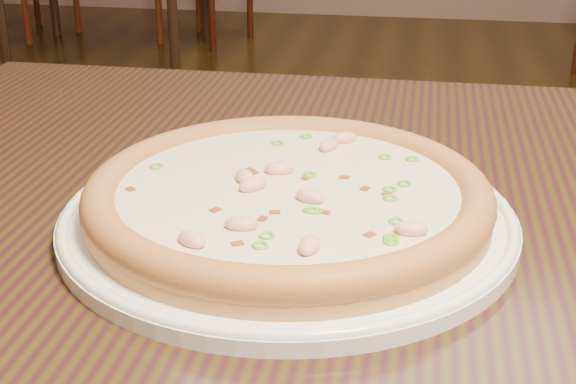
# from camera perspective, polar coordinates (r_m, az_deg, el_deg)

# --- Properties ---
(hero_table) EXTENTS (1.20, 0.80, 0.75)m
(hero_table) POSITION_cam_1_polar(r_m,az_deg,el_deg) (0.73, 10.06, -8.34)
(hero_table) COLOR black
(hero_table) RESTS_ON ground
(plate) EXTENTS (0.36, 0.36, 0.02)m
(plate) POSITION_cam_1_polar(r_m,az_deg,el_deg) (0.65, 0.00, -1.73)
(plate) COLOR white
(plate) RESTS_ON hero_table
(pizza) EXTENTS (0.32, 0.32, 0.03)m
(pizza) POSITION_cam_1_polar(r_m,az_deg,el_deg) (0.64, 0.01, -0.25)
(pizza) COLOR tan
(pizza) RESTS_ON plate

